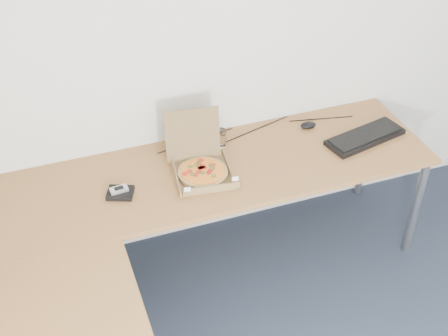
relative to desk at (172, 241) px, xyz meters
name	(u,v)px	position (x,y,z in m)	size (l,w,h in m)	color
desk	(172,241)	(0.00, 0.00, 0.00)	(2.50, 2.20, 0.73)	#986535
pizza_box	(202,168)	(0.28, 0.41, 0.07)	(0.30, 0.35, 0.30)	olive
drinking_glass	(221,138)	(0.47, 0.62, 0.08)	(0.06, 0.06, 0.11)	silver
keyboard	(365,137)	(1.27, 0.40, 0.04)	(0.48, 0.17, 0.03)	black
mouse	(308,125)	(1.02, 0.62, 0.05)	(0.10, 0.06, 0.03)	black
wallet	(120,193)	(-0.16, 0.39, 0.04)	(0.13, 0.11, 0.02)	black
phone	(119,189)	(-0.17, 0.39, 0.06)	(0.09, 0.05, 0.02)	#B2B5BA
cable_bundle	(252,131)	(0.69, 0.69, 0.03)	(0.59, 0.04, 0.01)	black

